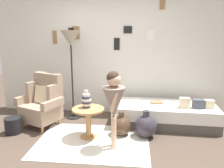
{
  "coord_description": "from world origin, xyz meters",
  "views": [
    {
      "loc": [
        0.54,
        -2.93,
        1.76
      ],
      "look_at": [
        0.15,
        0.95,
        0.85
      ],
      "focal_mm": 37.36,
      "sensor_mm": 36.0,
      "label": 1
    }
  ],
  "objects_px": {
    "person_child": "(114,100)",
    "demijohn_far": "(146,126)",
    "armchair": "(43,102)",
    "daybed": "(164,115)",
    "demijohn_near": "(121,126)",
    "floor_lamp": "(71,42)",
    "side_table": "(88,117)",
    "magazine_basket": "(13,125)",
    "book_on_daybed": "(156,102)",
    "vase_striped": "(86,100)"
  },
  "relations": [
    {
      "from": "armchair",
      "to": "vase_striped",
      "type": "xyz_separation_m",
      "value": [
        0.91,
        -0.41,
        0.19
      ]
    },
    {
      "from": "person_child",
      "to": "demijohn_far",
      "type": "bearing_deg",
      "value": 39.76
    },
    {
      "from": "daybed",
      "to": "side_table",
      "type": "xyz_separation_m",
      "value": [
        -1.31,
        -0.68,
        0.16
      ]
    },
    {
      "from": "floor_lamp",
      "to": "demijohn_near",
      "type": "relative_size",
      "value": 4.17
    },
    {
      "from": "daybed",
      "to": "person_child",
      "type": "height_order",
      "value": "person_child"
    },
    {
      "from": "floor_lamp",
      "to": "magazine_basket",
      "type": "xyz_separation_m",
      "value": [
        -0.85,
        -0.83,
        -1.39
      ]
    },
    {
      "from": "vase_striped",
      "to": "person_child",
      "type": "xyz_separation_m",
      "value": [
        0.48,
        -0.34,
        0.13
      ]
    },
    {
      "from": "magazine_basket",
      "to": "floor_lamp",
      "type": "bearing_deg",
      "value": 44.42
    },
    {
      "from": "armchair",
      "to": "daybed",
      "type": "xyz_separation_m",
      "value": [
        2.26,
        0.23,
        -0.24
      ]
    },
    {
      "from": "armchair",
      "to": "magazine_basket",
      "type": "distance_m",
      "value": 0.65
    },
    {
      "from": "demijohn_far",
      "to": "demijohn_near",
      "type": "bearing_deg",
      "value": 175.88
    },
    {
      "from": "armchair",
      "to": "daybed",
      "type": "bearing_deg",
      "value": 5.72
    },
    {
      "from": "vase_striped",
      "to": "demijohn_far",
      "type": "xyz_separation_m",
      "value": [
        0.98,
        0.08,
        -0.44
      ]
    },
    {
      "from": "book_on_daybed",
      "to": "demijohn_far",
      "type": "height_order",
      "value": "demijohn_far"
    },
    {
      "from": "side_table",
      "to": "magazine_basket",
      "type": "height_order",
      "value": "side_table"
    },
    {
      "from": "floor_lamp",
      "to": "book_on_daybed",
      "type": "height_order",
      "value": "floor_lamp"
    },
    {
      "from": "vase_striped",
      "to": "floor_lamp",
      "type": "distance_m",
      "value": 1.3
    },
    {
      "from": "side_table",
      "to": "magazine_basket",
      "type": "xyz_separation_m",
      "value": [
        -1.34,
        0.04,
        -0.22
      ]
    },
    {
      "from": "person_child",
      "to": "demijohn_far",
      "type": "distance_m",
      "value": 0.86
    },
    {
      "from": "person_child",
      "to": "book_on_daybed",
      "type": "relative_size",
      "value": 5.39
    },
    {
      "from": "armchair",
      "to": "side_table",
      "type": "bearing_deg",
      "value": -25.67
    },
    {
      "from": "floor_lamp",
      "to": "demijohn_far",
      "type": "xyz_separation_m",
      "value": [
        1.44,
        -0.75,
        -1.33
      ]
    },
    {
      "from": "armchair",
      "to": "book_on_daybed",
      "type": "xyz_separation_m",
      "value": [
        2.11,
        0.29,
        -0.02
      ]
    },
    {
      "from": "armchair",
      "to": "daybed",
      "type": "height_order",
      "value": "armchair"
    },
    {
      "from": "demijohn_near",
      "to": "demijohn_far",
      "type": "bearing_deg",
      "value": -4.12
    },
    {
      "from": "armchair",
      "to": "demijohn_far",
      "type": "relative_size",
      "value": 2.1
    },
    {
      "from": "floor_lamp",
      "to": "armchair",
      "type": "bearing_deg",
      "value": -137.5
    },
    {
      "from": "side_table",
      "to": "book_on_daybed",
      "type": "relative_size",
      "value": 2.39
    },
    {
      "from": "vase_striped",
      "to": "side_table",
      "type": "bearing_deg",
      "value": -52.69
    },
    {
      "from": "side_table",
      "to": "demijohn_far",
      "type": "height_order",
      "value": "side_table"
    },
    {
      "from": "vase_striped",
      "to": "demijohn_near",
      "type": "distance_m",
      "value": 0.74
    },
    {
      "from": "armchair",
      "to": "person_child",
      "type": "relative_size",
      "value": 0.82
    },
    {
      "from": "vase_striped",
      "to": "magazine_basket",
      "type": "relative_size",
      "value": 1.04
    },
    {
      "from": "armchair",
      "to": "demijohn_near",
      "type": "bearing_deg",
      "value": -11.67
    },
    {
      "from": "demijohn_near",
      "to": "floor_lamp",
      "type": "bearing_deg",
      "value": 144.71
    },
    {
      "from": "side_table",
      "to": "vase_striped",
      "type": "distance_m",
      "value": 0.28
    },
    {
      "from": "demijohn_near",
      "to": "person_child",
      "type": "bearing_deg",
      "value": -100.79
    },
    {
      "from": "vase_striped",
      "to": "demijohn_far",
      "type": "bearing_deg",
      "value": 4.41
    },
    {
      "from": "daybed",
      "to": "magazine_basket",
      "type": "bearing_deg",
      "value": -166.4
    },
    {
      "from": "vase_striped",
      "to": "person_child",
      "type": "distance_m",
      "value": 0.6
    },
    {
      "from": "person_child",
      "to": "book_on_daybed",
      "type": "distance_m",
      "value": 1.31
    },
    {
      "from": "magazine_basket",
      "to": "vase_striped",
      "type": "bearing_deg",
      "value": 0.16
    },
    {
      "from": "floor_lamp",
      "to": "demijohn_far",
      "type": "relative_size",
      "value": 3.79
    },
    {
      "from": "demijohn_far",
      "to": "person_child",
      "type": "bearing_deg",
      "value": -140.24
    },
    {
      "from": "daybed",
      "to": "demijohn_near",
      "type": "bearing_deg",
      "value": -145.53
    },
    {
      "from": "armchair",
      "to": "floor_lamp",
      "type": "distance_m",
      "value": 1.25
    },
    {
      "from": "demijohn_far",
      "to": "book_on_daybed",
      "type": "bearing_deg",
      "value": 70.73
    },
    {
      "from": "demijohn_far",
      "to": "armchair",
      "type": "bearing_deg",
      "value": 169.95
    },
    {
      "from": "floor_lamp",
      "to": "person_child",
      "type": "height_order",
      "value": "floor_lamp"
    },
    {
      "from": "vase_striped",
      "to": "daybed",
      "type": "bearing_deg",
      "value": 25.4
    }
  ]
}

